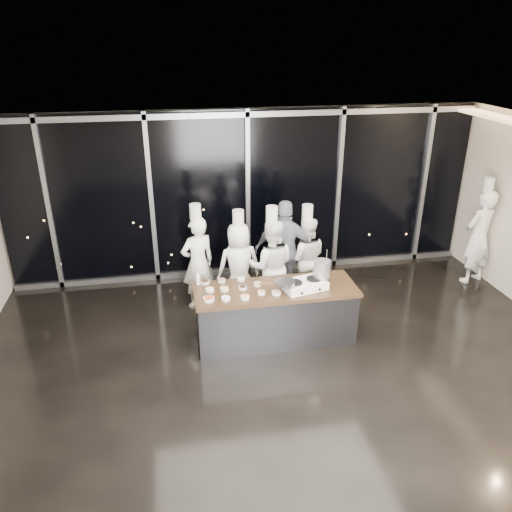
{
  "coord_description": "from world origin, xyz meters",
  "views": [
    {
      "loc": [
        -1.5,
        -5.6,
        4.4
      ],
      "look_at": [
        -0.25,
        1.2,
        1.32
      ],
      "focal_mm": 35.0,
      "sensor_mm": 36.0,
      "label": 1
    }
  ],
  "objects": [
    {
      "name": "stove",
      "position": [
        0.42,
        0.82,
        0.96
      ],
      "size": [
        0.71,
        0.53,
        0.14
      ],
      "rotation": [
        0.0,
        0.0,
        0.23
      ],
      "color": "white",
      "rests_on": "demo_counter"
    },
    {
      "name": "window_wall",
      "position": [
        0.0,
        3.43,
        1.6
      ],
      "size": [
        8.9,
        0.11,
        3.2
      ],
      "color": "black",
      "rests_on": "ground"
    },
    {
      "name": "prep_bowls",
      "position": [
        -0.65,
        0.92,
        0.93
      ],
      "size": [
        1.15,
        0.73,
        0.05
      ],
      "color": "silver",
      "rests_on": "demo_counter"
    },
    {
      "name": "guest",
      "position": [
        0.46,
        2.2,
        0.92
      ],
      "size": [
        1.16,
        0.73,
        1.84
      ],
      "rotation": [
        0.0,
        0.0,
        2.85
      ],
      "color": "#121932",
      "rests_on": "ground"
    },
    {
      "name": "chef_side",
      "position": [
        4.2,
        2.21,
        0.93
      ],
      "size": [
        0.77,
        0.63,
        2.06
      ],
      "rotation": [
        0.0,
        0.0,
        3.48
      ],
      "color": "white",
      "rests_on": "ground"
    },
    {
      "name": "ground",
      "position": [
        0.0,
        0.0,
        0.0
      ],
      "size": [
        9.0,
        9.0,
        0.0
      ],
      "primitive_type": "plane",
      "color": "black",
      "rests_on": "ground"
    },
    {
      "name": "room_shell",
      "position": [
        0.18,
        0.0,
        2.25
      ],
      "size": [
        9.02,
        7.02,
        3.21
      ],
      "color": "beige",
      "rests_on": "ground"
    },
    {
      "name": "chef_far_left",
      "position": [
        -1.07,
        2.18,
        0.85
      ],
      "size": [
        0.7,
        0.58,
        1.88
      ],
      "rotation": [
        0.0,
        0.0,
        3.51
      ],
      "color": "white",
      "rests_on": "ground"
    },
    {
      "name": "stock_pot",
      "position": [
        0.71,
        0.89,
        1.17
      ],
      "size": [
        0.31,
        0.31,
        0.26
      ],
      "primitive_type": "cylinder",
      "rotation": [
        0.0,
        0.0,
        0.23
      ],
      "color": "#A7A7A9",
      "rests_on": "stove"
    },
    {
      "name": "chef_right",
      "position": [
        0.83,
        2.18,
        0.77
      ],
      "size": [
        0.83,
        0.7,
        1.75
      ],
      "rotation": [
        0.0,
        0.0,
        2.95
      ],
      "color": "white",
      "rests_on": "ground"
    },
    {
      "name": "chef_center",
      "position": [
        0.13,
        1.83,
        0.84
      ],
      "size": [
        0.9,
        0.76,
        1.88
      ],
      "rotation": [
        0.0,
        0.0,
        2.97
      ],
      "color": "white",
      "rests_on": "ground"
    },
    {
      "name": "demo_counter",
      "position": [
        0.0,
        0.9,
        0.45
      ],
      "size": [
        2.46,
        0.86,
        0.9
      ],
      "color": "#3B3A40",
      "rests_on": "ground"
    },
    {
      "name": "squeeze_bottle",
      "position": [
        -1.14,
        1.24,
        1.0
      ],
      "size": [
        0.06,
        0.06,
        0.21
      ],
      "color": "white",
      "rests_on": "demo_counter"
    },
    {
      "name": "frying_pan",
      "position": [
        0.09,
        0.74,
        1.07
      ],
      "size": [
        0.57,
        0.38,
        0.05
      ],
      "rotation": [
        0.0,
        0.0,
        0.23
      ],
      "color": "gray",
      "rests_on": "stove"
    },
    {
      "name": "chef_left",
      "position": [
        -0.38,
        2.06,
        0.78
      ],
      "size": [
        0.81,
        0.58,
        1.77
      ],
      "rotation": [
        0.0,
        0.0,
        3.26
      ],
      "color": "white",
      "rests_on": "ground"
    }
  ]
}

